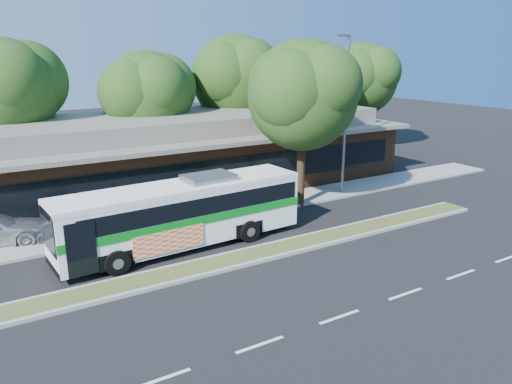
{
  "coord_description": "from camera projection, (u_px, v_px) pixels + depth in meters",
  "views": [
    {
      "loc": [
        -9.71,
        -15.75,
        8.2
      ],
      "look_at": [
        1.69,
        2.89,
        2.0
      ],
      "focal_mm": 35.0,
      "sensor_mm": 36.0,
      "label": 1
    }
  ],
  "objects": [
    {
      "name": "ground",
      "position": [
        258.0,
        262.0,
        20.04
      ],
      "size": [
        120.0,
        120.0,
        0.0
      ],
      "primitive_type": "plane",
      "color": "black",
      "rests_on": "ground"
    },
    {
      "name": "median_strip",
      "position": [
        250.0,
        256.0,
        20.51
      ],
      "size": [
        26.0,
        1.1,
        0.15
      ],
      "primitive_type": "cube",
      "color": "#525725",
      "rests_on": "ground"
    },
    {
      "name": "sidewalk",
      "position": [
        191.0,
        217.0,
        25.27
      ],
      "size": [
        44.0,
        2.6,
        0.12
      ],
      "primitive_type": "cube",
      "color": "gray",
      "rests_on": "ground"
    },
    {
      "name": "plaza_building",
      "position": [
        145.0,
        155.0,
        30.12
      ],
      "size": [
        33.2,
        11.2,
        4.45
      ],
      "color": "brown",
      "rests_on": "ground"
    },
    {
      "name": "lamp_post",
      "position": [
        345.0,
        111.0,
        28.42
      ],
      "size": [
        0.93,
        0.18,
        9.07
      ],
      "color": "slate",
      "rests_on": "ground"
    },
    {
      "name": "tree_bg_b",
      "position": [
        11.0,
        88.0,
        28.31
      ],
      "size": [
        6.69,
        6.0,
        9.0
      ],
      "color": "black",
      "rests_on": "ground"
    },
    {
      "name": "tree_bg_c",
      "position": [
        152.0,
        93.0,
        31.64
      ],
      "size": [
        6.24,
        5.6,
        8.26
      ],
      "color": "black",
      "rests_on": "ground"
    },
    {
      "name": "tree_bg_d",
      "position": [
        240.0,
        76.0,
        35.78
      ],
      "size": [
        6.91,
        6.2,
        9.37
      ],
      "color": "black",
      "rests_on": "ground"
    },
    {
      "name": "tree_bg_e",
      "position": [
        314.0,
        84.0,
        38.13
      ],
      "size": [
        6.47,
        5.8,
        8.5
      ],
      "color": "black",
      "rests_on": "ground"
    },
    {
      "name": "tree_bg_f",
      "position": [
        364.0,
        77.0,
        41.89
      ],
      "size": [
        6.69,
        6.0,
        8.92
      ],
      "color": "black",
      "rests_on": "ground"
    },
    {
      "name": "transit_bus",
      "position": [
        183.0,
        209.0,
        21.22
      ],
      "size": [
        10.95,
        2.96,
        3.04
      ],
      "rotation": [
        0.0,
        0.0,
        0.06
      ],
      "color": "white",
      "rests_on": "ground"
    },
    {
      "name": "sidewalk_tree",
      "position": [
        308.0,
        92.0,
        26.05
      ],
      "size": [
        6.39,
        5.73,
        8.83
      ],
      "color": "black",
      "rests_on": "ground"
    }
  ]
}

